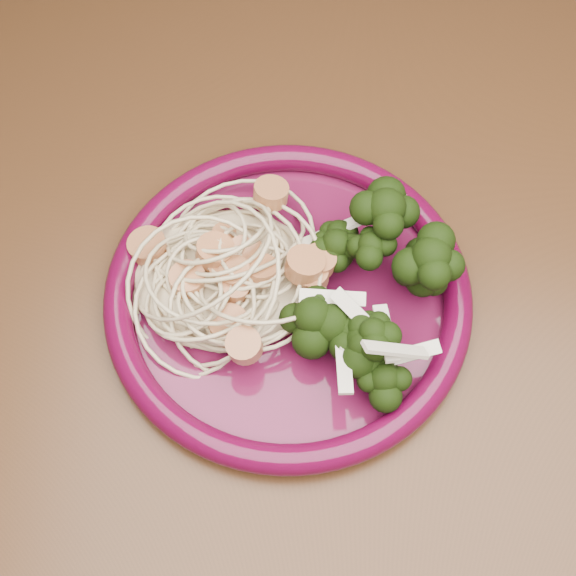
# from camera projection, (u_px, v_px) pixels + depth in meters

# --- Properties ---
(dining_table) EXTENTS (1.20, 0.80, 0.75)m
(dining_table) POSITION_uv_depth(u_px,v_px,m) (210.00, 278.00, 0.70)
(dining_table) COLOR #472814
(dining_table) RESTS_ON ground
(dinner_plate) EXTENTS (0.31, 0.31, 0.02)m
(dinner_plate) POSITION_uv_depth(u_px,v_px,m) (288.00, 295.00, 0.56)
(dinner_plate) COLOR #500D2B
(dinner_plate) RESTS_ON dining_table
(spaghetti_pile) EXTENTS (0.16, 0.15, 0.03)m
(spaghetti_pile) POSITION_uv_depth(u_px,v_px,m) (226.00, 271.00, 0.56)
(spaghetti_pile) COLOR #C8B78F
(spaghetti_pile) RESTS_ON dinner_plate
(scallop_cluster) EXTENTS (0.16, 0.16, 0.04)m
(scallop_cluster) POSITION_uv_depth(u_px,v_px,m) (222.00, 244.00, 0.53)
(scallop_cluster) COLOR #C47D4C
(scallop_cluster) RESTS_ON spaghetti_pile
(broccoli_pile) EXTENTS (0.13, 0.17, 0.05)m
(broccoli_pile) POSITION_uv_depth(u_px,v_px,m) (367.00, 300.00, 0.54)
(broccoli_pile) COLOR black
(broccoli_pile) RESTS_ON dinner_plate
(onion_garnish) EXTENTS (0.09, 0.11, 0.05)m
(onion_garnish) POSITION_uv_depth(u_px,v_px,m) (371.00, 276.00, 0.51)
(onion_garnish) COLOR beige
(onion_garnish) RESTS_ON broccoli_pile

